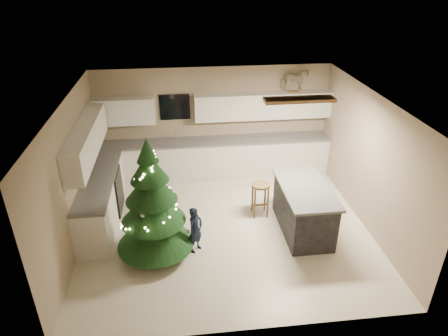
# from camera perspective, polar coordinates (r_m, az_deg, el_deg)

# --- Properties ---
(ground_plane) EXTENTS (5.50, 5.50, 0.00)m
(ground_plane) POSITION_cam_1_polar(r_m,az_deg,el_deg) (8.02, 0.30, -8.47)
(ground_plane) COLOR beige
(room_shell) EXTENTS (5.52, 5.02, 2.61)m
(room_shell) POSITION_cam_1_polar(r_m,az_deg,el_deg) (7.14, 0.51, 3.00)
(room_shell) COLOR gray
(room_shell) RESTS_ON ground_plane
(cabinetry) EXTENTS (5.50, 3.20, 2.00)m
(cabinetry) POSITION_cam_1_polar(r_m,az_deg,el_deg) (9.00, -6.73, 1.27)
(cabinetry) COLOR silver
(cabinetry) RESTS_ON ground_plane
(island) EXTENTS (0.90, 1.70, 0.95)m
(island) POSITION_cam_1_polar(r_m,az_deg,el_deg) (7.86, 11.28, -5.68)
(island) COLOR black
(island) RESTS_ON ground_plane
(bar_stool) EXTENTS (0.38, 0.38, 0.72)m
(bar_stool) POSITION_cam_1_polar(r_m,az_deg,el_deg) (8.15, 5.22, -3.37)
(bar_stool) COLOR brown
(bar_stool) RESTS_ON ground_plane
(christmas_tree) EXTENTS (1.41, 1.36, 2.25)m
(christmas_tree) POSITION_cam_1_polar(r_m,az_deg,el_deg) (6.97, -10.14, -5.89)
(christmas_tree) COLOR #3F2816
(christmas_tree) RESTS_ON ground_plane
(toddler) EXTENTS (0.38, 0.38, 0.89)m
(toddler) POSITION_cam_1_polar(r_m,az_deg,el_deg) (7.21, -4.10, -8.80)
(toddler) COLOR black
(toddler) RESTS_ON ground_plane
(rocking_horse) EXTENTS (0.63, 0.34, 0.53)m
(rocking_horse) POSITION_cam_1_polar(r_m,az_deg,el_deg) (9.47, 10.04, 12.22)
(rocking_horse) COLOR brown
(rocking_horse) RESTS_ON cabinetry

